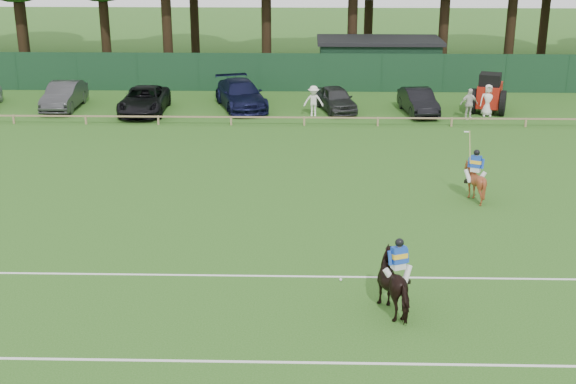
{
  "coord_description": "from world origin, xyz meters",
  "views": [
    {
      "loc": [
        1.17,
        -22.84,
        10.46
      ],
      "look_at": [
        0.5,
        3.0,
        1.4
      ],
      "focal_mm": 48.0,
      "sensor_mm": 36.0,
      "label": 1
    }
  ],
  "objects_px": {
    "spectator_right": "(488,100)",
    "polo_ball": "(341,280)",
    "suv_black": "(144,100)",
    "utility_shed": "(378,61)",
    "horse_chestnut": "(474,182)",
    "sedan_grey": "(64,96)",
    "horse_dark": "(397,284)",
    "spectator_mid": "(469,104)",
    "estate_black": "(418,101)",
    "sedan_navy": "(241,95)",
    "hatch_grey": "(336,99)",
    "tractor": "(489,94)",
    "spectator_left": "(314,101)"
  },
  "relations": [
    {
      "from": "sedan_navy",
      "to": "polo_ball",
      "type": "xyz_separation_m",
      "value": [
        5.04,
        -23.34,
        -0.78
      ]
    },
    {
      "from": "spectator_mid",
      "to": "spectator_right",
      "type": "height_order",
      "value": "spectator_right"
    },
    {
      "from": "horse_chestnut",
      "to": "spectator_right",
      "type": "height_order",
      "value": "spectator_right"
    },
    {
      "from": "horse_dark",
      "to": "spectator_right",
      "type": "xyz_separation_m",
      "value": [
        7.7,
        23.69,
        0.07
      ]
    },
    {
      "from": "sedan_grey",
      "to": "spectator_left",
      "type": "xyz_separation_m",
      "value": [
        14.78,
        -1.41,
        0.09
      ]
    },
    {
      "from": "estate_black",
      "to": "spectator_right",
      "type": "xyz_separation_m",
      "value": [
        3.87,
        -0.47,
        0.19
      ]
    },
    {
      "from": "suv_black",
      "to": "spectator_mid",
      "type": "xyz_separation_m",
      "value": [
        18.52,
        -1.08,
        0.14
      ]
    },
    {
      "from": "hatch_grey",
      "to": "spectator_right",
      "type": "xyz_separation_m",
      "value": [
        8.61,
        -1.06,
        0.2
      ]
    },
    {
      "from": "horse_dark",
      "to": "spectator_mid",
      "type": "distance_m",
      "value": 23.77
    },
    {
      "from": "horse_chestnut",
      "to": "sedan_grey",
      "type": "bearing_deg",
      "value": -10.7
    },
    {
      "from": "spectator_right",
      "to": "polo_ball",
      "type": "relative_size",
      "value": 20.27
    },
    {
      "from": "estate_black",
      "to": "spectator_mid",
      "type": "xyz_separation_m",
      "value": [
        2.64,
        -1.29,
        0.16
      ]
    },
    {
      "from": "suv_black",
      "to": "utility_shed",
      "type": "bearing_deg",
      "value": 31.28
    },
    {
      "from": "hatch_grey",
      "to": "spectator_mid",
      "type": "bearing_deg",
      "value": -29.23
    },
    {
      "from": "sedan_navy",
      "to": "utility_shed",
      "type": "height_order",
      "value": "utility_shed"
    },
    {
      "from": "spectator_right",
      "to": "utility_shed",
      "type": "height_order",
      "value": "utility_shed"
    },
    {
      "from": "suv_black",
      "to": "estate_black",
      "type": "xyz_separation_m",
      "value": [
        15.88,
        0.21,
        -0.02
      ]
    },
    {
      "from": "horse_chestnut",
      "to": "estate_black",
      "type": "xyz_separation_m",
      "value": [
        -0.26,
        14.66,
        -0.02
      ]
    },
    {
      "from": "suv_black",
      "to": "tractor",
      "type": "bearing_deg",
      "value": 0.13
    },
    {
      "from": "sedan_grey",
      "to": "suv_black",
      "type": "bearing_deg",
      "value": -11.15
    },
    {
      "from": "sedan_grey",
      "to": "spectator_right",
      "type": "xyz_separation_m",
      "value": [
        24.7,
        -1.17,
        0.13
      ]
    },
    {
      "from": "suv_black",
      "to": "utility_shed",
      "type": "xyz_separation_m",
      "value": [
        14.31,
        9.26,
        0.8
      ]
    },
    {
      "from": "horse_dark",
      "to": "suv_black",
      "type": "height_order",
      "value": "horse_dark"
    },
    {
      "from": "spectator_mid",
      "to": "tractor",
      "type": "distance_m",
      "value": 2.27
    },
    {
      "from": "hatch_grey",
      "to": "spectator_left",
      "type": "relative_size",
      "value": 2.4
    },
    {
      "from": "horse_dark",
      "to": "spectator_mid",
      "type": "bearing_deg",
      "value": -128.13
    },
    {
      "from": "spectator_left",
      "to": "tractor",
      "type": "bearing_deg",
      "value": 6.83
    },
    {
      "from": "sedan_grey",
      "to": "utility_shed",
      "type": "bearing_deg",
      "value": 22.73
    },
    {
      "from": "horse_chestnut",
      "to": "spectator_mid",
      "type": "bearing_deg",
      "value": -74.76
    },
    {
      "from": "sedan_navy",
      "to": "spectator_mid",
      "type": "height_order",
      "value": "spectator_mid"
    },
    {
      "from": "sedan_grey",
      "to": "tractor",
      "type": "relative_size",
      "value": 1.49
    },
    {
      "from": "polo_ball",
      "to": "tractor",
      "type": "distance_m",
      "value": 24.56
    },
    {
      "from": "hatch_grey",
      "to": "spectator_right",
      "type": "distance_m",
      "value": 8.67
    },
    {
      "from": "horse_dark",
      "to": "horse_chestnut",
      "type": "relative_size",
      "value": 1.36
    },
    {
      "from": "horse_chestnut",
      "to": "utility_shed",
      "type": "height_order",
      "value": "utility_shed"
    },
    {
      "from": "horse_chestnut",
      "to": "sedan_grey",
      "type": "height_order",
      "value": "sedan_grey"
    },
    {
      "from": "hatch_grey",
      "to": "spectator_right",
      "type": "bearing_deg",
      "value": -21.95
    },
    {
      "from": "horse_dark",
      "to": "horse_chestnut",
      "type": "xyz_separation_m",
      "value": [
        4.09,
        9.51,
        -0.11
      ]
    },
    {
      "from": "horse_chestnut",
      "to": "estate_black",
      "type": "height_order",
      "value": "horse_chestnut"
    },
    {
      "from": "sedan_navy",
      "to": "hatch_grey",
      "type": "relative_size",
      "value": 1.35
    },
    {
      "from": "horse_dark",
      "to": "spectator_mid",
      "type": "height_order",
      "value": "spectator_mid"
    },
    {
      "from": "spectator_mid",
      "to": "suv_black",
      "type": "bearing_deg",
      "value": 162.58
    },
    {
      "from": "horse_dark",
      "to": "estate_black",
      "type": "relative_size",
      "value": 0.46
    },
    {
      "from": "suv_black",
      "to": "sedan_navy",
      "type": "bearing_deg",
      "value": 11.8
    },
    {
      "from": "spectator_left",
      "to": "spectator_right",
      "type": "xyz_separation_m",
      "value": [
        9.93,
        0.24,
        0.04
      ]
    },
    {
      "from": "spectator_right",
      "to": "hatch_grey",
      "type": "bearing_deg",
      "value": 174.18
    },
    {
      "from": "hatch_grey",
      "to": "spectator_mid",
      "type": "xyz_separation_m",
      "value": [
        7.38,
        -1.88,
        0.16
      ]
    },
    {
      "from": "suv_black",
      "to": "utility_shed",
      "type": "relative_size",
      "value": 0.64
    },
    {
      "from": "horse_dark",
      "to": "spectator_right",
      "type": "relative_size",
      "value": 1.1
    },
    {
      "from": "suv_black",
      "to": "polo_ball",
      "type": "bearing_deg",
      "value": -66.05
    }
  ]
}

